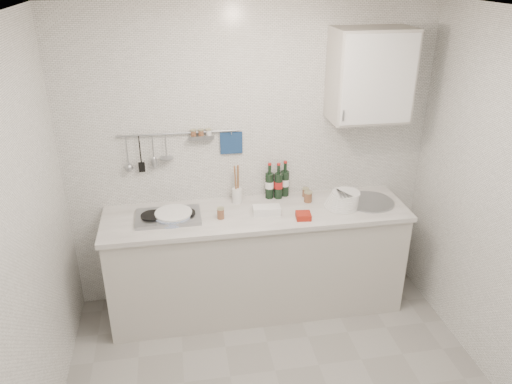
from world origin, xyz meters
The scene contains 16 objects.
ceiling centered at (0.00, 0.00, 2.50)m, with size 3.00×3.00×0.00m, color silver.
back_wall centered at (0.00, 1.40, 1.25)m, with size 3.00×0.02×2.50m, color silver.
wall_left centered at (-1.50, 0.00, 1.25)m, with size 0.02×2.80×2.50m, color silver.
counter centered at (0.01, 1.10, 0.43)m, with size 2.44×0.64×0.96m.
wall_rail centered at (-0.60, 1.37, 1.43)m, with size 0.98×0.09×0.34m.
wall_cabinet centered at (0.90, 1.22, 1.95)m, with size 0.60×0.38×0.70m.
plate_stack_hob centered at (-0.67, 1.09, 0.95)m, with size 0.32×0.31×0.05m.
plate_stack_sink centered at (0.71, 1.08, 0.98)m, with size 0.30×0.28×0.12m.
wine_bottles centered at (0.22, 1.34, 1.07)m, with size 0.21×0.11×0.31m.
butter_dish centered at (0.07, 1.04, 0.95)m, with size 0.22×0.11×0.06m, color white.
strawberry_punnet centered at (0.34, 0.92, 0.94)m, with size 0.11×0.11×0.05m, color #AE2913.
utensil_crock centered at (-0.13, 1.29, 1.00)m, with size 0.08×0.08×0.34m.
jar_a centered at (-0.12, 1.34, 0.97)m, with size 0.06×0.06×0.10m.
jar_b centered at (0.46, 1.31, 0.96)m, with size 0.06×0.06×0.08m.
jar_c centered at (0.45, 1.20, 0.97)m, with size 0.07×0.07×0.09m.
jar_d centered at (-0.30, 1.03, 0.97)m, with size 0.06×0.06×0.09m.
Camera 1 is at (-0.61, -2.40, 2.75)m, focal length 35.00 mm.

